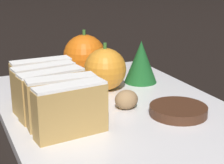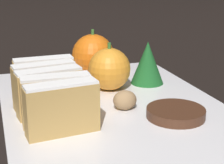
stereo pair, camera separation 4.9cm
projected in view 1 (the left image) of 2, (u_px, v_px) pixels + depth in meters
name	position (u px, v px, depth m)	size (l,w,h in m)	color
ground_plane	(112.00, 112.00, 0.50)	(6.00, 6.00, 0.00)	black
serving_platter	(112.00, 108.00, 0.50)	(0.28, 0.38, 0.01)	white
stollen_slice_front	(71.00, 110.00, 0.40)	(0.08, 0.03, 0.06)	tan
stollen_slice_second	(62.00, 102.00, 0.42)	(0.08, 0.02, 0.06)	tan
stollen_slice_third	(52.00, 94.00, 0.44)	(0.08, 0.03, 0.06)	tan
stollen_slice_fourth	(45.00, 88.00, 0.47)	(0.08, 0.03, 0.06)	tan
stollen_slice_fifth	(42.00, 81.00, 0.50)	(0.08, 0.02, 0.06)	tan
orange_near	(85.00, 56.00, 0.61)	(0.07, 0.07, 0.08)	orange
orange_far	(105.00, 69.00, 0.54)	(0.06, 0.06, 0.07)	orange
walnut	(126.00, 100.00, 0.48)	(0.03, 0.02, 0.02)	#9E7A51
chocolate_cookie	(178.00, 110.00, 0.46)	(0.07, 0.07, 0.01)	#472819
evergreen_sprig	(141.00, 62.00, 0.58)	(0.05, 0.05, 0.07)	#195623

